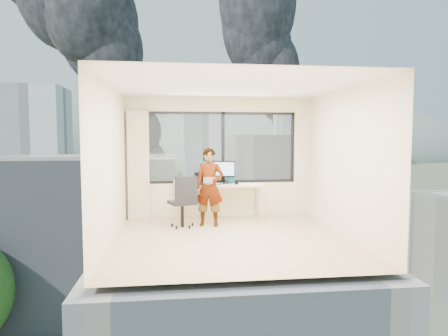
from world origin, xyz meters
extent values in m
cube|color=#D5BA8A|center=(0.00, 0.00, 0.00)|extent=(4.00, 4.00, 0.01)
cube|color=white|center=(0.00, 0.00, 2.60)|extent=(4.00, 4.00, 0.01)
cube|color=beige|center=(0.00, -2.00, 1.30)|extent=(4.00, 0.01, 2.60)
cube|color=beige|center=(-2.00, 0.00, 1.30)|extent=(0.01, 4.00, 2.60)
cube|color=beige|center=(2.00, 0.00, 1.30)|extent=(0.01, 4.00, 2.60)
cube|color=beige|center=(-1.72, 1.88, 1.15)|extent=(0.45, 0.14, 2.30)
cube|color=beige|center=(0.00, 1.66, 0.38)|extent=(1.80, 0.60, 0.75)
imported|color=#2D2D33|center=(-0.28, 1.08, 0.77)|extent=(0.63, 0.48, 1.54)
cube|color=white|center=(-0.80, 1.85, 0.79)|extent=(0.38, 0.33, 0.08)
cube|color=black|center=(-0.04, 1.61, 0.76)|extent=(0.12, 0.09, 0.01)
cylinder|color=black|center=(0.35, 1.62, 0.80)|extent=(0.09, 0.09, 0.10)
ellipsoid|color=#0C4C4A|center=(0.26, 1.82, 0.84)|extent=(0.26, 0.18, 0.18)
cube|color=#515B3D|center=(0.00, 120.00, -14.00)|extent=(400.00, 400.00, 0.04)
cube|color=beige|center=(-9.00, 30.00, -7.00)|extent=(16.00, 12.00, 14.00)
cube|color=beige|center=(12.00, 38.00, -6.00)|extent=(14.00, 13.00, 16.00)
cube|color=silver|center=(-35.00, 95.00, 0.00)|extent=(14.00, 14.00, 28.00)
cube|color=silver|center=(8.00, 120.00, 1.00)|extent=(13.00, 13.00, 30.00)
cube|color=silver|center=(45.00, 140.00, -1.00)|extent=(15.00, 15.00, 26.00)
cube|color=silver|center=(-60.00, 150.00, -3.00)|extent=(16.00, 14.00, 22.00)
ellipsoid|color=slate|center=(-120.00, 320.00, -14.00)|extent=(288.00, 216.00, 90.00)
ellipsoid|color=slate|center=(100.00, 320.00, -14.00)|extent=(300.00, 220.00, 96.00)
camera|label=1|loc=(-0.93, -6.62, 1.74)|focal=31.65mm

